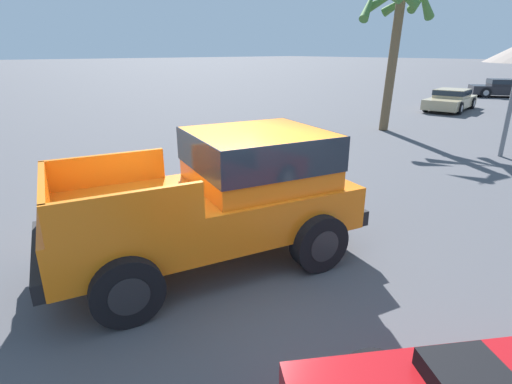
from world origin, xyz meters
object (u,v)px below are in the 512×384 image
(parked_car_tan, at_px, (451,99))
(palm_tree_tall, at_px, (397,17))
(parked_car_dark, at_px, (504,88))
(orange_pickup_truck, at_px, (225,190))

(parked_car_tan, relative_size, palm_tree_tall, 0.82)
(parked_car_tan, bearing_deg, parked_car_dark, -96.52)
(parked_car_dark, bearing_deg, parked_car_tan, -30.79)
(parked_car_dark, bearing_deg, orange_pickup_truck, -22.73)
(orange_pickup_truck, relative_size, palm_tree_tall, 0.88)
(palm_tree_tall, bearing_deg, parked_car_tan, 97.24)
(orange_pickup_truck, bearing_deg, parked_car_tan, 119.06)
(orange_pickup_truck, height_order, palm_tree_tall, palm_tree_tall)
(orange_pickup_truck, height_order, parked_car_dark, orange_pickup_truck)
(orange_pickup_truck, bearing_deg, palm_tree_tall, 124.58)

